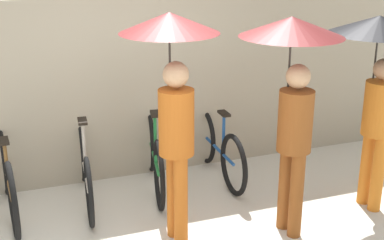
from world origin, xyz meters
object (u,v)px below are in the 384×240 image
object	(u,v)px
parked_bicycle_2	(154,155)
parked_bicycle_3	(218,148)
pedestrian_leading	(172,74)
pedestrian_trailing	(379,60)
parked_bicycle_1	(85,168)
pedestrian_center	(293,70)
parked_bicycle_0	(8,178)

from	to	relation	value
parked_bicycle_2	parked_bicycle_3	size ratio (longest dim) A/B	1.05
pedestrian_leading	pedestrian_trailing	world-z (taller)	pedestrian_leading
parked_bicycle_2	pedestrian_leading	distance (m)	1.63
pedestrian_leading	parked_bicycle_2	bearing A→B (deg)	80.22
parked_bicycle_1	pedestrian_leading	world-z (taller)	pedestrian_leading
parked_bicycle_2	pedestrian_trailing	distance (m)	2.60
parked_bicycle_3	pedestrian_leading	size ratio (longest dim) A/B	0.78
parked_bicycle_2	pedestrian_center	xyz separation A→B (m)	(0.94, -1.31, 1.21)
parked_bicycle_0	parked_bicycle_2	distance (m)	1.58
pedestrian_leading	pedestrian_center	bearing A→B (deg)	-15.43
parked_bicycle_2	pedestrian_center	distance (m)	2.02
parked_bicycle_2	parked_bicycle_3	world-z (taller)	parked_bicycle_2
parked_bicycle_0	parked_bicycle_1	bearing A→B (deg)	-91.62
pedestrian_center	pedestrian_trailing	distance (m)	1.09
parked_bicycle_1	pedestrian_center	bearing A→B (deg)	-120.87
parked_bicycle_1	parked_bicycle_3	distance (m)	1.58
pedestrian_trailing	parked_bicycle_3	bearing A→B (deg)	134.90
parked_bicycle_0	parked_bicycle_2	bearing A→B (deg)	-90.67
pedestrian_trailing	parked_bicycle_1	bearing A→B (deg)	156.99
parked_bicycle_3	pedestrian_leading	distance (m)	1.89
parked_bicycle_2	pedestrian_leading	xyz separation A→B (m)	(-0.12, -1.08, 1.21)
parked_bicycle_3	pedestrian_center	world-z (taller)	pedestrian_center
parked_bicycle_2	pedestrian_leading	size ratio (longest dim) A/B	0.82
parked_bicycle_1	pedestrian_trailing	distance (m)	3.24
parked_bicycle_0	parked_bicycle_3	bearing A→B (deg)	-91.01
parked_bicycle_0	pedestrian_leading	xyz separation A→B (m)	(1.46, -1.02, 1.21)
parked_bicycle_1	parked_bicycle_3	bearing A→B (deg)	-82.47
pedestrian_center	pedestrian_trailing	bearing A→B (deg)	2.68
parked_bicycle_1	parked_bicycle_2	world-z (taller)	parked_bicycle_1
pedestrian_leading	pedestrian_center	xyz separation A→B (m)	(1.06, -0.23, -0.00)
parked_bicycle_1	pedestrian_trailing	xyz separation A→B (m)	(2.80, -1.10, 1.20)
pedestrian_leading	parked_bicycle_3	bearing A→B (deg)	46.99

